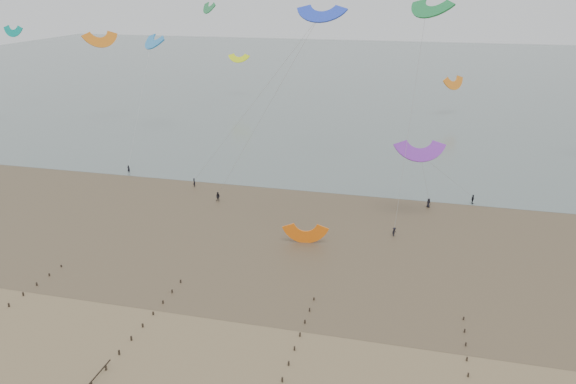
# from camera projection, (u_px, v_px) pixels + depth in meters

# --- Properties ---
(ground) EXTENTS (500.00, 500.00, 0.00)m
(ground) POSITION_uv_depth(u_px,v_px,m) (255.00, 353.00, 60.17)
(ground) COLOR brown
(ground) RESTS_ON ground
(sea_and_shore) EXTENTS (500.00, 665.00, 0.03)m
(sea_and_shore) POSITION_uv_depth(u_px,v_px,m) (293.00, 224.00, 92.36)
(sea_and_shore) COLOR #475654
(sea_and_shore) RESTS_ON ground
(kitesurfer_lead) EXTENTS (0.76, 0.75, 1.78)m
(kitesurfer_lead) POSITION_uv_depth(u_px,v_px,m) (194.00, 183.00, 108.76)
(kitesurfer_lead) COLOR black
(kitesurfer_lead) RESTS_ON ground
(kitesurfers) EXTENTS (117.35, 26.74, 1.76)m
(kitesurfers) POSITION_uv_depth(u_px,v_px,m) (450.00, 204.00, 98.37)
(kitesurfers) COLOR black
(kitesurfers) RESTS_ON ground
(grounded_kite) EXTENTS (6.37, 5.28, 3.20)m
(grounded_kite) POSITION_uv_depth(u_px,v_px,m) (305.00, 243.00, 85.67)
(grounded_kite) COLOR orange
(grounded_kite) RESTS_ON ground
(kites_airborne) EXTENTS (236.86, 113.72, 34.33)m
(kites_airborne) POSITION_uv_depth(u_px,v_px,m) (363.00, 52.00, 134.22)
(kites_airborne) COLOR purple
(kites_airborne) RESTS_ON ground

